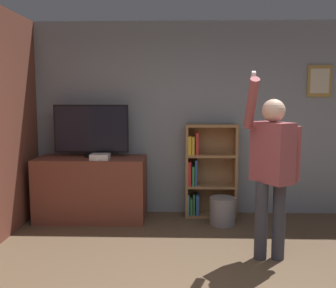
% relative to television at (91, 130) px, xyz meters
% --- Properties ---
extents(wall_back, '(6.40, 0.09, 2.70)m').
position_rel_television_xyz_m(wall_back, '(1.37, 0.31, 0.14)').
color(wall_back, gray).
rests_on(wall_back, ground_plane).
extents(tv_ledge, '(1.46, 0.63, 0.85)m').
position_rel_television_xyz_m(tv_ledge, '(0.00, -0.07, -0.79)').
color(tv_ledge, brown).
rests_on(tv_ledge, ground_plane).
extents(television, '(1.01, 0.22, 0.71)m').
position_rel_television_xyz_m(television, '(0.00, 0.00, 0.00)').
color(television, black).
rests_on(television, tv_ledge).
extents(game_console, '(0.24, 0.20, 0.08)m').
position_rel_television_xyz_m(game_console, '(0.16, -0.24, -0.33)').
color(game_console, white).
rests_on(game_console, tv_ledge).
extents(remote_loose, '(0.05, 0.14, 0.02)m').
position_rel_television_xyz_m(remote_loose, '(0.14, -0.29, -0.35)').
color(remote_loose, white).
rests_on(remote_loose, tv_ledge).
extents(bookshelf, '(0.71, 0.28, 1.29)m').
position_rel_television_xyz_m(bookshelf, '(1.57, 0.13, -0.59)').
color(bookshelf, '#997047').
rests_on(bookshelf, ground_plane).
extents(person, '(0.57, 0.55, 1.91)m').
position_rel_television_xyz_m(person, '(2.13, -1.33, -0.22)').
color(person, '#383842').
rests_on(person, ground_plane).
extents(waste_bin, '(0.34, 0.34, 0.36)m').
position_rel_television_xyz_m(waste_bin, '(1.76, -0.24, -1.04)').
color(waste_bin, gray).
rests_on(waste_bin, ground_plane).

